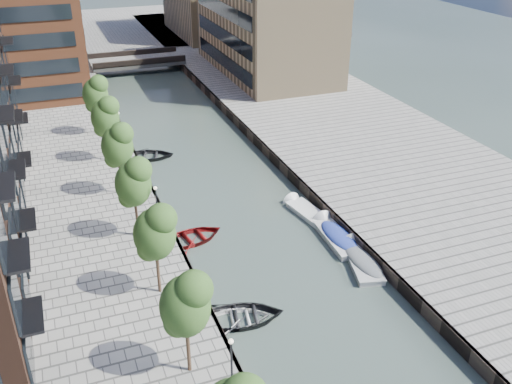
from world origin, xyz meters
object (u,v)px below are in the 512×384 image
tree_1 (185,303)px  motorboat_3 (336,235)px  tree_3 (133,181)px  tree_5 (105,115)px  tree_4 (117,144)px  tree_6 (95,93)px  tree_2 (154,231)px  car (246,78)px  bridge (137,61)px  sloop_3 (237,322)px  sloop_4 (148,158)px  sloop_2 (192,241)px  sloop_1 (242,321)px  motorboat_2 (304,211)px  motorboat_4 (361,260)px

tree_1 → motorboat_3: tree_1 is taller
tree_3 → tree_5: 14.00m
tree_4 → tree_6: bearing=90.0°
tree_2 → car: size_ratio=1.64×
bridge → tree_4: tree_4 is taller
tree_6 → sloop_3: tree_6 is taller
tree_3 → sloop_3: size_ratio=1.46×
tree_1 → car: size_ratio=1.64×
sloop_3 → sloop_4: (-0.23, 25.63, 0.00)m
tree_1 → car: (19.94, 46.34, -3.69)m
tree_6 → sloop_2: 22.55m
sloop_4 → car: (16.31, 16.98, 1.62)m
tree_1 → sloop_1: (4.15, 3.73, -5.31)m
sloop_4 → motorboat_2: 17.80m
sloop_2 → tree_6: bearing=-1.5°
motorboat_3 → sloop_3: bearing=-147.8°
tree_4 → tree_5: size_ratio=1.00×
bridge → sloop_4: bridge is taller
bridge → tree_3: 47.92m
tree_6 → car: size_ratio=1.64×
tree_1 → tree_3: bearing=90.0°
tree_4 → sloop_2: tree_4 is taller
tree_3 → sloop_2: size_ratio=1.24×
tree_3 → sloop_1: 12.29m
sloop_4 → motorboat_4: 25.04m
sloop_3 → car: bearing=-10.9°
sloop_4 → motorboat_3: (10.15, -19.37, 0.22)m
tree_6 → tree_3: bearing=-90.0°
sloop_3 → sloop_4: bearing=10.3°
sloop_1 → sloop_4: bearing=12.6°
tree_6 → motorboat_4: 32.10m
sloop_1 → motorboat_3: bearing=-45.6°
tree_4 → tree_5: (0.00, 7.00, 0.00)m
sloop_4 → motorboat_2: (9.66, -14.95, 0.09)m
sloop_2 → sloop_1: bearing=171.1°
tree_3 → tree_6: (0.00, 21.00, 0.00)m
tree_6 → motorboat_4: (13.92, -28.47, -5.10)m
tree_2 → tree_4: bearing=90.0°
tree_1 → sloop_4: 30.05m
tree_2 → tree_6: 28.00m
tree_1 → motorboat_2: bearing=47.3°
motorboat_3 → motorboat_4: bearing=-87.5°
tree_5 → bridge: bearing=75.6°
tree_2 → sloop_4: tree_2 is taller
bridge → motorboat_2: bridge is taller
sloop_1 → sloop_2: sloop_1 is taller
sloop_4 → car: size_ratio=1.40×
car → motorboat_2: bearing=-104.3°
tree_1 → tree_5: (0.00, 28.00, 0.00)m
tree_6 → car: (19.94, 11.34, -3.69)m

